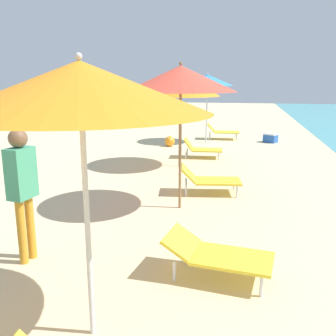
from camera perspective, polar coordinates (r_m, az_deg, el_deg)
The scene contains 11 objects.
umbrella_second at distance 3.22m, azimuth -13.12°, elevation 11.73°, with size 2.19×2.19×2.56m.
lounger_second_shoreside at distance 4.69m, azimuth 7.43°, elevation -12.77°, with size 1.36×0.79×0.51m.
umbrella_third at distance 6.73m, azimuth 1.93°, elevation 13.32°, with size 1.97×1.97×2.65m.
lounger_third_shoreside at distance 7.96m, azimuth 6.20°, elevation -1.66°, with size 1.33×0.80×0.59m.
umbrella_fourth at distance 10.21m, azimuth 1.80°, elevation 12.44°, with size 2.15×2.15×2.56m.
lounger_fourth_shoreside at distance 11.60m, azimuth 5.10°, elevation 2.97°, with size 1.20×0.69×0.59m.
umbrella_farthest at distance 14.34m, azimuth 5.97°, elevation 13.06°, with size 1.92×1.92×2.58m.
lounger_farthest_shoreside at distance 15.33m, azimuth 8.18°, elevation 5.57°, with size 1.31×0.73×0.63m.
person_walking_near at distance 5.14m, azimuth -21.20°, elevation -2.02°, with size 0.27×0.39×1.76m.
cooler_box at distance 14.94m, azimuth 15.22°, elevation 4.42°, with size 0.59×0.55×0.35m.
beach_ball at distance 13.56m, azimuth 0.26°, elevation 4.06°, with size 0.37×0.37×0.37m, color orange.
Camera 1 is at (0.87, 0.68, 2.35)m, focal length 40.36 mm.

